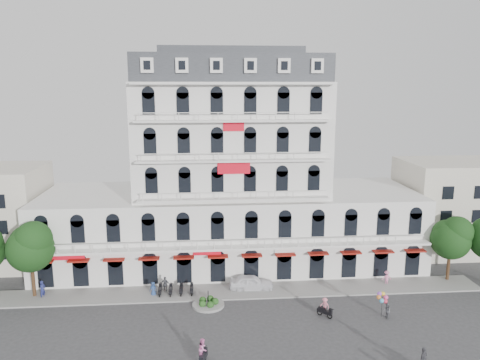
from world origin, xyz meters
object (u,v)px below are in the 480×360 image
Objects in this scene: parked_car at (251,282)px; rider_center at (325,307)px; rider_southwest at (203,351)px; balloon_vendor at (385,305)px.

parked_car is 9.17m from rider_center.
rider_southwest is 0.90× the size of balloon_vendor.
rider_southwest is (-5.27, -13.42, 0.32)m from parked_car.
parked_car is 2.15× the size of rider_southwest.
parked_car is at bearing 178.91° from rider_center.
rider_southwest is at bearing -104.16° from rider_center.
balloon_vendor reaches higher than parked_car.
rider_center is at bearing 173.56° from balloon_vendor.
parked_car is at bearing 148.50° from balloon_vendor.
balloon_vendor reaches higher than rider_southwest.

